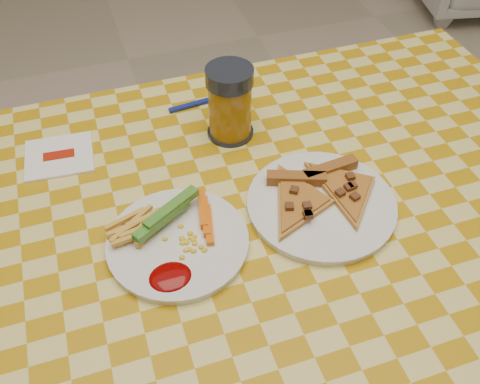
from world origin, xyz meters
name	(u,v)px	position (x,y,z in m)	size (l,w,h in m)	color
table	(252,251)	(0.00, 0.00, 0.68)	(1.28, 0.88, 0.76)	silver
plate_left	(178,243)	(-0.13, -0.01, 0.76)	(0.22, 0.22, 0.01)	white
plate_right	(321,205)	(0.12, -0.01, 0.76)	(0.24, 0.24, 0.01)	white
fries_veggies	(169,230)	(-0.13, 0.01, 0.78)	(0.19, 0.18, 0.04)	gold
pizza_slices	(320,193)	(0.12, 0.01, 0.78)	(0.25, 0.22, 0.02)	gold
drink_glass	(230,103)	(0.03, 0.23, 0.83)	(0.09, 0.09, 0.14)	black
napkin	(59,156)	(-0.28, 0.26, 0.76)	(0.13, 0.12, 0.01)	white
fork	(202,102)	(0.01, 0.33, 0.76)	(0.14, 0.03, 0.01)	navy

